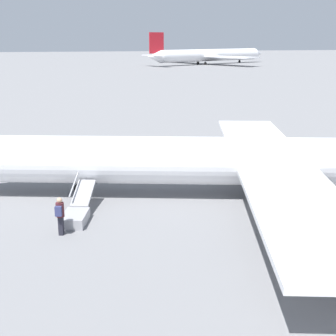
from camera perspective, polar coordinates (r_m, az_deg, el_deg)
The scene contains 5 objects.
ground_plane at distance 26.33m, azimuth 9.43°, elevation -3.43°, with size 600.00×600.00×0.00m, color slate.
airplane_main at distance 25.89m, azimuth 11.82°, elevation 0.84°, with size 34.17×26.70×6.86m.
airplane_far_left at distance 162.61m, azimuth 5.04°, elevation 13.56°, with size 49.66×39.49×10.24m.
boarding_stairs at distance 22.96m, azimuth -11.07°, elevation -5.39°, with size 2.05×4.14×1.70m.
passenger at distance 21.24m, azimuth -13.02°, elevation -5.45°, with size 0.41×0.56×1.74m.
Camera 1 is at (9.93, 22.87, 8.46)m, focal length 50.00 mm.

